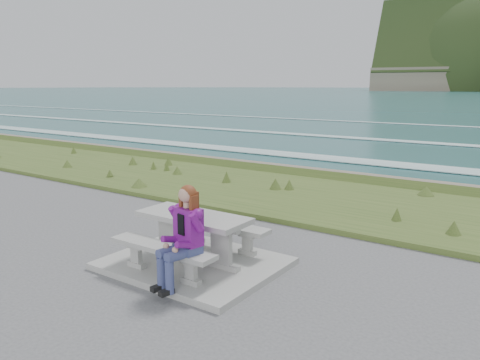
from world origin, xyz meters
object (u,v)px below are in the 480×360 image
object	(u,v)px
seated_woman	(180,250)
picnic_table	(193,225)
bench_landward	(162,252)
bench_seaward	(221,228)

from	to	relation	value
seated_woman	picnic_table	bearing A→B (deg)	130.75
bench_landward	bench_seaward	bearing A→B (deg)	90.00
picnic_table	bench_seaward	world-z (taller)	picnic_table
bench_landward	bench_seaward	distance (m)	1.40
seated_woman	bench_landward	bearing A→B (deg)	175.85
picnic_table	seated_woman	distance (m)	0.95
bench_seaward	seated_woman	distance (m)	1.61
bench_landward	seated_woman	bearing A→B (deg)	-15.67
picnic_table	bench_landward	world-z (taller)	picnic_table
bench_seaward	bench_landward	bearing A→B (deg)	-90.00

